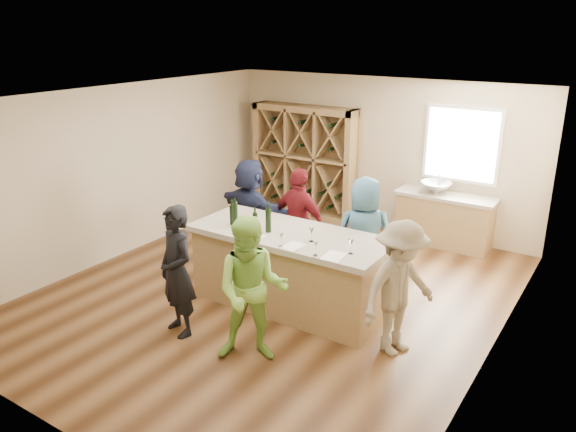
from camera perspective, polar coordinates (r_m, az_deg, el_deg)
The scene contains 33 objects.
floor at distance 8.21m, azimuth -1.36°, elevation -8.20°, with size 6.00×7.00×0.10m, color #55351B.
ceiling at distance 7.35m, azimuth -1.54°, elevation 12.33°, with size 6.00×7.00×0.10m, color white.
wall_back at distance 10.68m, azimuth 9.44°, elevation 6.30°, with size 6.00×0.10×2.80m, color #C0AC8B.
wall_front at distance 5.34m, azimuth -23.72°, elevation -8.33°, with size 6.00×0.10×2.80m, color #C0AC8B.
wall_left at distance 9.65m, azimuth -16.61°, elevation 4.41°, with size 0.10×7.00×2.80m, color #C0AC8B.
wall_right at distance 6.54m, azimuth 21.25°, elevation -3.01°, with size 0.10×7.00×2.80m, color #C0AC8B.
window_frame at distance 10.04m, azimuth 17.25°, elevation 6.95°, with size 1.30×0.06×1.30m, color white.
window_pane at distance 10.01m, azimuth 17.19°, elevation 6.91°, with size 1.18×0.01×1.18m, color white.
wine_rack at distance 11.17m, azimuth 1.70°, elevation 5.54°, with size 2.20×0.45×2.20m, color olive.
back_counter_base at distance 10.16m, azimuth 15.56°, elevation -0.51°, with size 1.60×0.58×0.86m, color olive.
back_counter_top at distance 10.02m, azimuth 15.79°, elevation 1.97°, with size 1.70×0.62×0.06m, color #A49B87.
sink at distance 10.04m, azimuth 14.77°, elevation 2.84°, with size 0.54×0.54×0.19m, color silver.
faucet at distance 10.19m, azimuth 15.12°, elevation 3.38°, with size 0.02×0.02×0.30m, color silver.
tasting_counter_base at distance 7.66m, azimuth 0.20°, elevation -5.72°, with size 2.60×1.00×1.00m, color olive.
tasting_counter_top at distance 7.45m, azimuth 0.20°, elevation -1.95°, with size 2.72×1.12×0.08m, color #A49B87.
wine_bottle_a at distance 7.72m, azimuth -5.71°, elevation 0.11°, with size 0.07×0.07×0.27m, color black.
wine_bottle_b at distance 7.65m, azimuth -5.40°, elevation 0.09°, with size 0.08×0.08×0.31m, color black.
wine_bottle_d at distance 7.41m, azimuth -3.36°, elevation -0.67°, with size 0.07×0.07×0.27m, color black.
wine_bottle_e at distance 7.40m, azimuth -2.01°, elevation -0.47°, with size 0.08×0.08×0.32m, color black.
wine_glass_a at distance 7.19m, azimuth -3.70°, elevation -1.68°, with size 0.07×0.07×0.18m, color white.
wine_glass_b at distance 6.94m, azimuth -0.71°, elevation -2.48°, with size 0.06×0.06×0.16m, color white.
wine_glass_c at distance 6.68m, azimuth 2.79°, elevation -3.40°, with size 0.06×0.06×0.16m, color white.
wine_glass_d at distance 7.10m, azimuth 2.39°, elevation -1.93°, with size 0.07×0.07×0.18m, color white.
wine_glass_e at distance 6.77m, azimuth 6.40°, elevation -3.14°, with size 0.07×0.07×0.17m, color white.
tasting_menu_a at distance 7.29m, azimuth -3.67°, elevation -2.13°, with size 0.23×0.31×0.00m, color white.
tasting_menu_b at distance 6.99m, azimuth 0.51°, elevation -3.05°, with size 0.21×0.28×0.00m, color white.
tasting_menu_c at distance 6.71m, azimuth 4.66°, elevation -4.09°, with size 0.23×0.32×0.00m, color white.
person_near_left at distance 7.01m, azimuth -11.22°, elevation -5.54°, with size 0.61×0.45×1.67m, color black.
person_near_right at distance 6.37m, azimuth -3.68°, elevation -7.54°, with size 0.84×0.46×1.73m, color #8CC64C.
person_server at distance 6.62m, azimuth 11.26°, elevation -7.24°, with size 1.06×0.49×1.64m, color gray.
person_far_mid at distance 8.45m, azimuth 1.16°, elevation -0.75°, with size 1.00×0.51×1.70m, color #590F14.
person_far_right at distance 7.96m, azimuth 7.72°, elevation -2.10°, with size 0.84×0.55×1.72m, color #335972.
person_far_left at distance 9.02m, azimuth -3.84°, elevation 0.54°, with size 1.58×0.57×1.70m, color #191E38.
Camera 1 is at (4.14, -6.02, 3.71)m, focal length 35.00 mm.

